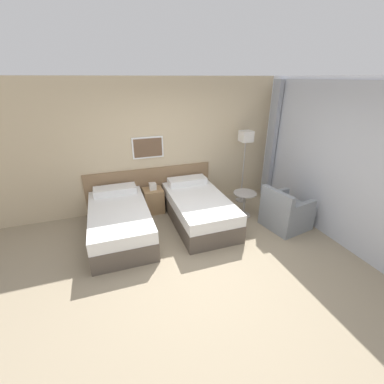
{
  "coord_description": "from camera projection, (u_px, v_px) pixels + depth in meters",
  "views": [
    {
      "loc": [
        -1.24,
        -2.95,
        2.67
      ],
      "look_at": [
        0.2,
        1.2,
        0.7
      ],
      "focal_mm": 24.0,
      "sensor_mm": 36.0,
      "label": 1
    }
  ],
  "objects": [
    {
      "name": "armchair",
      "position": [
        285.0,
        213.0,
        4.92
      ],
      "size": [
        0.86,
        0.84,
        0.82
      ],
      "rotation": [
        0.0,
        0.0,
        1.75
      ],
      "color": "gray",
      "rests_on": "ground_plane"
    },
    {
      "name": "ground_plane",
      "position": [
        205.0,
        264.0,
        4.01
      ],
      "size": [
        16.0,
        16.0,
        0.0
      ],
      "primitive_type": "plane",
      "color": "gray"
    },
    {
      "name": "bed_near_door",
      "position": [
        120.0,
        222.0,
        4.64
      ],
      "size": [
        1.03,
        1.92,
        0.68
      ],
      "color": "brown",
      "rests_on": "ground_plane"
    },
    {
      "name": "floor_lamp",
      "position": [
        246.0,
        143.0,
        5.52
      ],
      "size": [
        0.25,
        0.25,
        1.64
      ],
      "color": "#9E9993",
      "rests_on": "ground_plane"
    },
    {
      "name": "bed_near_window",
      "position": [
        198.0,
        209.0,
        5.09
      ],
      "size": [
        1.03,
        1.92,
        0.68
      ],
      "color": "brown",
      "rests_on": "ground_plane"
    },
    {
      "name": "wall_window",
      "position": [
        347.0,
        167.0,
        4.19
      ],
      "size": [
        0.21,
        4.75,
        2.7
      ],
      "color": "white",
      "rests_on": "ground_plane"
    },
    {
      "name": "nightstand",
      "position": [
        154.0,
        200.0,
        5.49
      ],
      "size": [
        0.4,
        0.38,
        0.66
      ],
      "color": "#9E7A51",
      "rests_on": "ground_plane"
    },
    {
      "name": "side_table",
      "position": [
        244.0,
        200.0,
        5.28
      ],
      "size": [
        0.47,
        0.47,
        0.52
      ],
      "color": "gray",
      "rests_on": "ground_plane"
    },
    {
      "name": "wall_headboard",
      "position": [
        165.0,
        148.0,
        5.43
      ],
      "size": [
        10.0,
        0.1,
        2.7
      ],
      "color": "#C6B28E",
      "rests_on": "ground_plane"
    }
  ]
}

